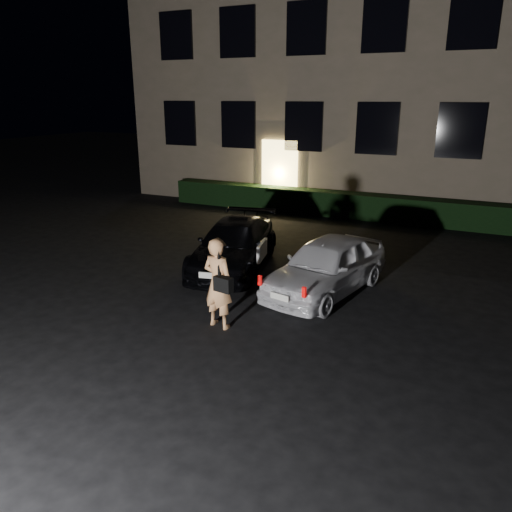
% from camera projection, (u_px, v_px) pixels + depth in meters
% --- Properties ---
extents(ground, '(80.00, 80.00, 0.00)m').
position_uv_depth(ground, '(220.00, 356.00, 8.13)').
color(ground, black).
rests_on(ground, ground).
extents(building, '(20.00, 8.11, 12.00)m').
position_uv_depth(building, '(405.00, 43.00, 19.21)').
color(building, '#6C604D').
rests_on(building, ground).
extents(hedge, '(15.00, 0.70, 0.85)m').
position_uv_depth(hedge, '(369.00, 207.00, 17.05)').
color(hedge, black).
rests_on(hedge, ground).
extents(sedan, '(2.38, 4.16, 1.13)m').
position_uv_depth(sedan, '(234.00, 245.00, 12.20)').
color(sedan, black).
rests_on(sedan, ground).
extents(hatch, '(2.15, 3.76, 1.20)m').
position_uv_depth(hatch, '(326.00, 266.00, 10.60)').
color(hatch, white).
rests_on(hatch, ground).
extents(man, '(0.71, 0.51, 1.69)m').
position_uv_depth(man, '(218.00, 283.00, 8.93)').
color(man, tan).
rests_on(man, ground).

